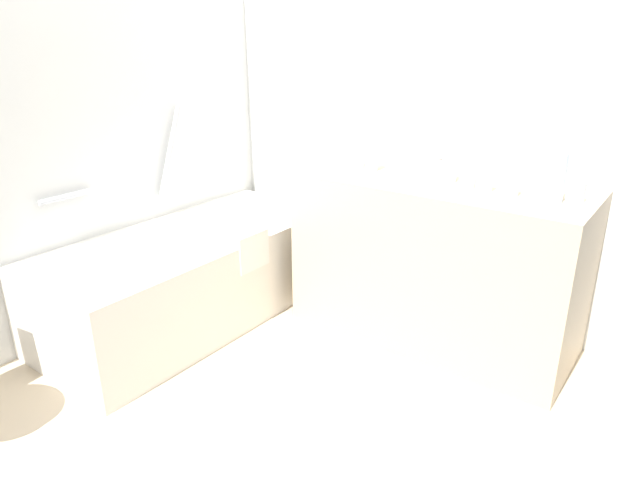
# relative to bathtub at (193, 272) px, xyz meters

# --- Properties ---
(ground_plane) EXTENTS (3.62, 3.62, 0.00)m
(ground_plane) POSITION_rel_bathtub_xyz_m (-0.40, -0.85, -0.27)
(ground_plane) COLOR #C1AD8E
(wall_back_tiled) EXTENTS (3.02, 0.10, 2.42)m
(wall_back_tiled) POSITION_rel_bathtub_xyz_m (-0.40, 0.43, 0.94)
(wall_back_tiled) COLOR silver
(wall_back_tiled) RESTS_ON ground_plane
(wall_right_mirror) EXTENTS (0.10, 2.85, 2.42)m
(wall_right_mirror) POSITION_rel_bathtub_xyz_m (0.96, -0.85, 0.94)
(wall_right_mirror) COLOR silver
(wall_right_mirror) RESTS_ON ground_plane
(bathtub) EXTENTS (1.69, 0.76, 1.13)m
(bathtub) POSITION_rel_bathtub_xyz_m (0.00, 0.00, 0.00)
(bathtub) COLOR silver
(bathtub) RESTS_ON ground_plane
(vanity_counter) EXTENTS (0.61, 1.42, 0.85)m
(vanity_counter) POSITION_rel_bathtub_xyz_m (0.61, -1.18, 0.15)
(vanity_counter) COLOR tan
(vanity_counter) RESTS_ON ground_plane
(sink_basin) EXTENTS (0.33, 0.33, 0.06)m
(sink_basin) POSITION_rel_bathtub_xyz_m (0.60, -1.08, 0.61)
(sink_basin) COLOR white
(sink_basin) RESTS_ON vanity_counter
(sink_faucet) EXTENTS (0.13, 0.15, 0.08)m
(sink_faucet) POSITION_rel_bathtub_xyz_m (0.79, -1.08, 0.61)
(sink_faucet) COLOR #A3A3A8
(sink_faucet) RESTS_ON vanity_counter
(water_bottle_0) EXTENTS (0.07, 0.07, 0.20)m
(water_bottle_0) POSITION_rel_bathtub_xyz_m (0.60, -0.70, 0.67)
(water_bottle_0) COLOR silver
(water_bottle_0) RESTS_ON vanity_counter
(water_bottle_1) EXTENTS (0.06, 0.06, 0.19)m
(water_bottle_1) POSITION_rel_bathtub_xyz_m (0.59, -0.79, 0.67)
(water_bottle_1) COLOR silver
(water_bottle_1) RESTS_ON vanity_counter
(water_bottle_2) EXTENTS (0.06, 0.06, 0.23)m
(water_bottle_2) POSITION_rel_bathtub_xyz_m (0.57, -1.72, 0.69)
(water_bottle_2) COLOR silver
(water_bottle_2) RESTS_ON vanity_counter
(water_bottle_3) EXTENTS (0.07, 0.07, 0.25)m
(water_bottle_3) POSITION_rel_bathtub_xyz_m (0.57, -1.33, 0.70)
(water_bottle_3) COLOR silver
(water_bottle_3) RESTS_ON vanity_counter
(drinking_glass_0) EXTENTS (0.07, 0.07, 0.10)m
(drinking_glass_0) POSITION_rel_bathtub_xyz_m (0.55, -1.41, 0.63)
(drinking_glass_0) COLOR white
(drinking_glass_0) RESTS_ON vanity_counter
(drinking_glass_1) EXTENTS (0.07, 0.07, 0.09)m
(drinking_glass_1) POSITION_rel_bathtub_xyz_m (0.61, -1.66, 0.62)
(drinking_glass_1) COLOR white
(drinking_glass_1) RESTS_ON vanity_counter
(drinking_glass_2) EXTENTS (0.08, 0.08, 0.10)m
(drinking_glass_2) POSITION_rel_bathtub_xyz_m (0.55, -1.53, 0.63)
(drinking_glass_2) COLOR white
(drinking_glass_2) RESTS_ON vanity_counter
(drinking_glass_3) EXTENTS (0.08, 0.08, 0.08)m
(drinking_glass_3) POSITION_rel_bathtub_xyz_m (0.63, -1.79, 0.62)
(drinking_glass_3) COLOR white
(drinking_glass_3) RESTS_ON vanity_counter
(soap_dish) EXTENTS (0.09, 0.06, 0.02)m
(soap_dish) POSITION_rel_bathtub_xyz_m (0.59, -0.59, 0.59)
(soap_dish) COLOR white
(soap_dish) RESTS_ON vanity_counter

